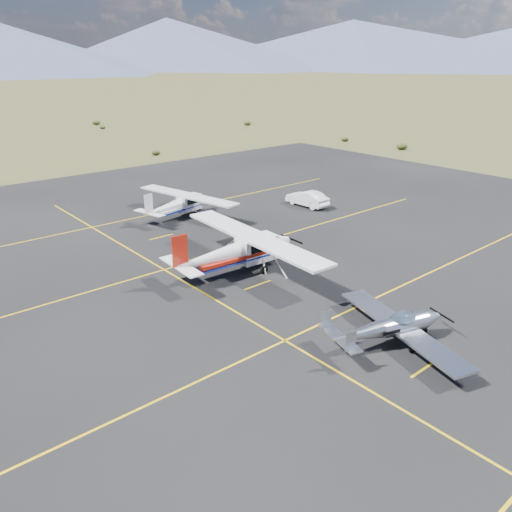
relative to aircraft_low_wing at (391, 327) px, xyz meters
name	(u,v)px	position (x,y,z in m)	size (l,w,h in m)	color
ground	(397,317)	(2.42, 1.28, -0.86)	(1600.00, 1600.00, 0.00)	#383D1C
apron	(300,274)	(2.42, 8.28, -0.86)	(72.00, 72.00, 0.02)	black
aircraft_low_wing	(391,327)	(0.00, 0.00, 0.00)	(6.03, 8.19, 1.79)	#B8BABF
aircraft_cessna	(237,250)	(-0.26, 11.08, 0.57)	(7.62, 12.70, 3.21)	silver
aircraft_plain	(179,204)	(3.12, 23.14, 0.30)	(6.49, 10.29, 2.60)	silver
sedan	(307,198)	(13.62, 18.64, -0.17)	(1.44, 4.13, 1.36)	white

